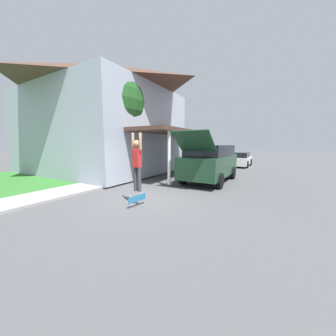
% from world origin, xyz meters
% --- Properties ---
extents(ground_plane, '(120.00, 120.00, 0.00)m').
position_xyz_m(ground_plane, '(0.00, 0.00, 0.00)').
color(ground_plane, '#49494C').
extents(lawn, '(10.00, 80.00, 0.08)m').
position_xyz_m(lawn, '(-8.00, 6.00, 0.04)').
color(lawn, '#2D6B28').
rests_on(lawn, ground_plane).
extents(sidewalk, '(1.80, 80.00, 0.10)m').
position_xyz_m(sidewalk, '(-3.60, 6.00, 0.05)').
color(sidewalk, gray).
rests_on(sidewalk, ground_plane).
extents(house, '(12.93, 9.29, 8.01)m').
position_xyz_m(house, '(-7.51, 4.42, 4.22)').
color(house, '#99A3B2').
rests_on(house, lawn).
extents(lawn_tree_near, '(4.26, 4.26, 6.56)m').
position_xyz_m(lawn_tree_near, '(-4.37, 2.32, 4.49)').
color(lawn_tree_near, brown).
rests_on(lawn_tree_near, lawn).
extents(suv_parked, '(2.17, 5.49, 2.70)m').
position_xyz_m(suv_parked, '(1.12, 4.55, 1.14)').
color(suv_parked, '#193823').
rests_on(suv_parked, ground_plane).
extents(car_down_street, '(1.86, 4.09, 1.34)m').
position_xyz_m(car_down_street, '(1.28, 13.30, 0.64)').
color(car_down_street, silver).
rests_on(car_down_street, ground_plane).
extents(skateboarder, '(0.41, 0.23, 2.00)m').
position_xyz_m(skateboarder, '(0.26, -0.82, 1.54)').
color(skateboarder, '#38383D').
rests_on(skateboarder, ground_plane).
extents(skateboard, '(0.17, 0.78, 0.25)m').
position_xyz_m(skateboard, '(0.35, -0.96, 0.29)').
color(skateboard, '#236B99').
rests_on(skateboard, ground_plane).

